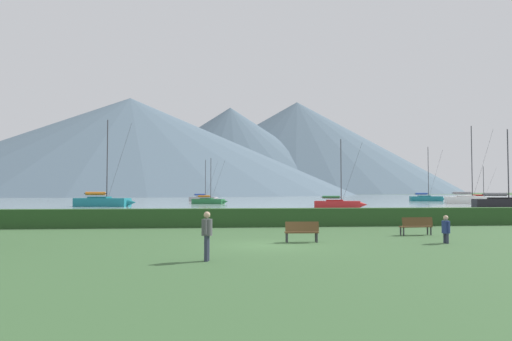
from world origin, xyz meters
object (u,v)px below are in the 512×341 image
Objects in this scene: sailboat_slip_2 at (209,201)px; sailboat_slip_6 at (204,199)px; sailboat_slip_4 at (338,204)px; sailboat_slip_7 at (469,199)px; sailboat_slip_1 at (505,203)px; person_seated_viewer at (446,228)px; park_bench_near_path at (416,225)px; sailboat_slip_8 at (103,201)px; park_bench_under_tree at (302,231)px; sailboat_slip_5 at (482,199)px; sailboat_slip_0 at (426,198)px; person_standing_walker at (207,232)px.

sailboat_slip_6 is (-0.99, 22.90, 0.05)m from sailboat_slip_2.
sailboat_slip_4 is 35.58m from sailboat_slip_7.
sailboat_slip_2 is 0.57× the size of sailboat_slip_7.
sailboat_slip_1 is at bearing -91.29° from sailboat_slip_7.
person_seated_viewer is at bearing -81.88° from sailboat_slip_4.
sailboat_slip_6 is 85.54m from park_bench_near_path.
sailboat_slip_8 is at bearing -178.78° from sailboat_slip_4.
sailboat_slip_6 is 6.05× the size of park_bench_under_tree.
sailboat_slip_6 is 38.41m from sailboat_slip_8.
sailboat_slip_1 reaches higher than person_seated_viewer.
sailboat_slip_1 is at bearing -107.96° from sailboat_slip_5.
sailboat_slip_4 is 44.56m from park_bench_under_tree.
person_standing_walker is (-49.40, -88.24, 0.29)m from sailboat_slip_0.
sailboat_slip_1 is at bearing 50.41° from person_seated_viewer.
sailboat_slip_8 is at bearing -92.47° from sailboat_slip_6.
park_bench_near_path is at bearing 50.93° from person_standing_walker.
sailboat_slip_7 is (7.14, 21.43, 0.05)m from sailboat_slip_1.
sailboat_slip_7 is (47.12, -2.80, 0.24)m from sailboat_slip_2.
park_bench_near_path is at bearing -59.72° from sailboat_slip_2.
sailboat_slip_2 is 62.74m from park_bench_near_path.
sailboat_slip_4 reaches higher than park_bench_near_path.
sailboat_slip_0 is 43.29m from sailboat_slip_1.
sailboat_slip_1 is 38.19m from sailboat_slip_5.
sailboat_slip_2 is at bearing -148.64° from sailboat_slip_0.
sailboat_slip_5 is 4.52× the size of person_standing_walker.
sailboat_slip_0 is 92.39m from person_seated_viewer.
sailboat_slip_1 is 6.52× the size of person_standing_walker.
sailboat_slip_6 reaches higher than person_standing_walker.
sailboat_slip_7 reaches higher than sailboat_slip_2.
sailboat_slip_2 is at bearing 96.97° from park_bench_under_tree.
sailboat_slip_4 is (-22.67, 2.01, -0.15)m from sailboat_slip_1.
sailboat_slip_8 is (-64.55, -30.73, 0.09)m from sailboat_slip_0.
sailboat_slip_2 is 4.94× the size of person_standing_walker.
sailboat_slip_7 reaches higher than sailboat_slip_8.
sailboat_slip_1 is at bearing 12.41° from sailboat_slip_4.
sailboat_slip_8 is at bearing -154.10° from sailboat_slip_5.
sailboat_slip_8 is 59.47m from person_standing_walker.
sailboat_slip_6 is 0.66× the size of sailboat_slip_7.
sailboat_slip_8 is 10.33× the size of person_seated_viewer.
person_standing_walker reaches higher than park_bench_under_tree.
person_standing_walker is at bearing -147.82° from park_bench_near_path.
sailboat_slip_0 reaches higher than sailboat_slip_4.
person_standing_walker reaches higher than park_bench_near_path.
sailboat_slip_4 is 34.33m from sailboat_slip_8.
sailboat_slip_8 is 7.82× the size of person_standing_walker.
sailboat_slip_8 is at bearing 113.26° from park_bench_near_path.
sailboat_slip_5 is 85.56m from park_bench_near_path.
sailboat_slip_0 is 11.66m from sailboat_slip_5.
sailboat_slip_5 is 89.04m from person_seated_viewer.
sailboat_slip_5 is at bearing 7.31° from sailboat_slip_6.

